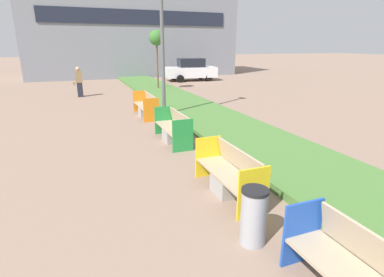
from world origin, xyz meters
The scene contains 10 objects.
planter_grass_strip centered at (3.20, 12.00, 0.09)m, with size 2.80×120.00×0.18m.
building_backdrop centered at (4.00, 33.47, 4.74)m, with size 19.33×6.71×9.48m.
bench_yellow_frame centered at (0.94, 7.39, 0.36)m, with size 0.65×1.95×0.94m.
bench_green_frame centered at (0.94, 11.09, 0.37)m, with size 0.65×2.01×0.94m.
bench_orange_frame centered at (0.94, 14.90, 0.37)m, with size 0.65×2.18×0.94m.
litter_bin centered at (0.52, 5.83, 0.46)m, with size 0.41×0.41×0.91m.
street_lamp_post centered at (1.55, 14.26, 4.07)m, with size 0.24×0.44×7.37m.
sapling_tree_far centered at (3.36, 21.99, 3.30)m, with size 0.97×0.97×3.84m.
pedestrian_walking centered at (-1.56, 21.16, 0.88)m, with size 0.53×0.24×1.73m.
parked_car_distant centered at (7.45, 26.56, 0.91)m, with size 4.37×2.20×1.86m.
Camera 1 is at (-1.77, 2.48, 2.92)m, focal length 28.00 mm.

